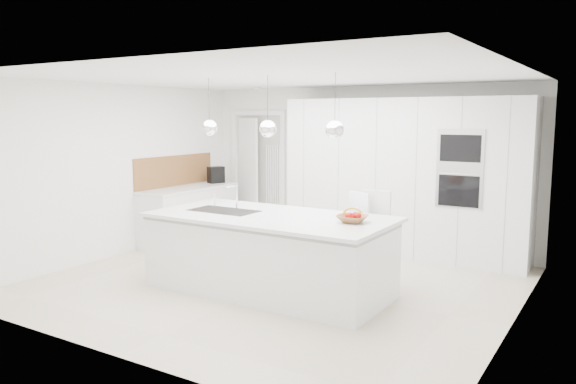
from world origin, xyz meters
The scene contains 28 objects.
floor centered at (0.00, 0.00, 0.00)m, with size 5.50×5.50×0.00m, color beige.
wall_back centered at (0.00, 2.50, 1.25)m, with size 5.50×5.50×0.00m, color white.
wall_left centered at (-2.75, 0.00, 1.25)m, with size 5.00×5.00×0.00m, color white.
ceiling centered at (0.00, 0.00, 2.50)m, with size 5.50×5.50×0.00m, color white.
tall_cabinets centered at (0.80, 2.20, 1.15)m, with size 3.60×0.60×2.30m, color white.
oven_stack centered at (1.70, 1.89, 1.35)m, with size 0.62×0.04×1.05m, color #A5A5A8, non-canonical shape.
doorway_frame centered at (-1.95, 2.47, 1.02)m, with size 1.11×0.08×2.13m, color white, non-canonical shape.
hallway_door centered at (-2.20, 2.42, 1.00)m, with size 0.82×0.04×2.00m, color white.
radiator centered at (-1.63, 2.46, 0.85)m, with size 0.32×0.04×1.40m, color white, non-canonical shape.
left_base_cabinets centered at (-2.45, 1.20, 0.43)m, with size 0.60×1.80×0.86m, color white.
left_worktop centered at (-2.45, 1.20, 0.88)m, with size 0.62×1.82×0.04m, color white.
oak_backsplash centered at (-2.74, 1.20, 1.15)m, with size 0.02×1.80×0.50m, color olive.
island_base centered at (0.10, -0.30, 0.43)m, with size 2.80×1.20×0.86m, color white.
island_worktop centered at (0.10, -0.25, 0.88)m, with size 2.84×1.40×0.04m, color white.
island_sink centered at (-0.55, -0.30, 0.82)m, with size 0.84×0.44×0.18m, color #3F3F42, non-canonical shape.
island_tap centered at (-0.50, -0.10, 1.05)m, with size 0.02×0.02×0.30m, color white.
pendant_left centered at (-0.75, -0.30, 1.90)m, with size 0.20×0.20×0.20m, color white.
pendant_mid centered at (0.10, -0.30, 1.90)m, with size 0.20×0.20×0.20m, color white.
pendant_right centered at (0.95, -0.30, 1.90)m, with size 0.20×0.20×0.20m, color white.
fruit_bowl centered at (1.11, -0.16, 0.94)m, with size 0.33×0.33×0.08m, color olive.
espresso_machine centered at (-2.43, 1.88, 1.04)m, with size 0.17×0.26×0.28m, color black.
bar_stool_left centered at (0.83, 0.48, 0.55)m, with size 0.37×0.51×1.11m, color white, non-canonical shape.
bar_stool_right centered at (1.02, 0.55, 0.57)m, with size 0.38×0.52×1.14m, color white, non-canonical shape.
apple_a centered at (1.11, -0.20, 0.97)m, with size 0.07×0.07×0.07m, color #A90C08.
apple_b centered at (1.09, -0.21, 0.97)m, with size 0.09×0.09×0.09m, color #A90C08.
apple_c centered at (1.13, -0.13, 0.97)m, with size 0.08×0.08×0.08m, color #A90C08.
apple_extra_3 centered at (1.16, -0.15, 0.97)m, with size 0.08×0.08×0.08m, color #A90C08.
banana_bunch centered at (1.10, -0.16, 1.01)m, with size 0.20×0.20×0.03m, color gold.
Camera 1 is at (3.65, -5.62, 2.05)m, focal length 35.00 mm.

